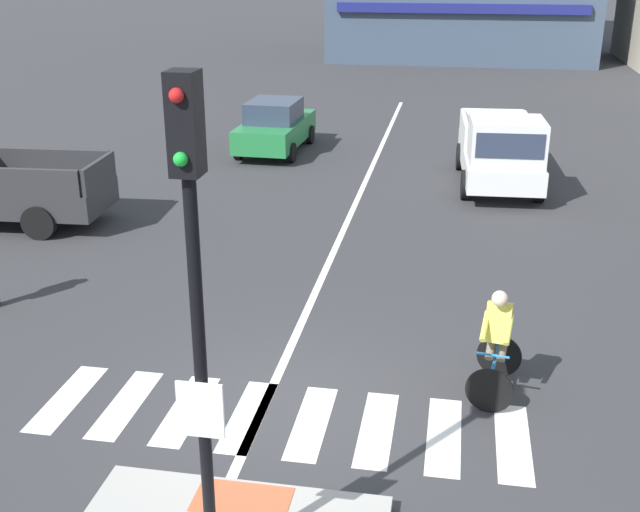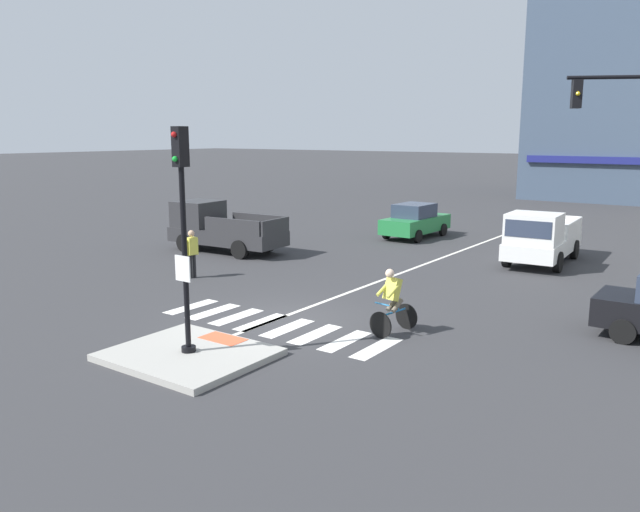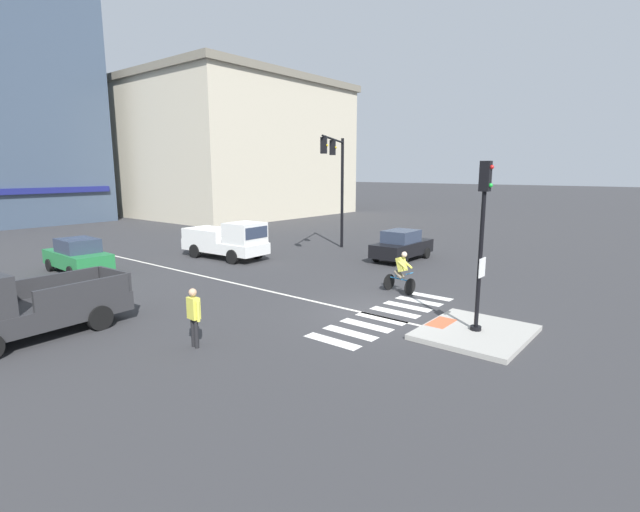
# 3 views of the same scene
# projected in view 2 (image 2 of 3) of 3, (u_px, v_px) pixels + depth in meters

# --- Properties ---
(ground_plane) EXTENTS (300.00, 300.00, 0.00)m
(ground_plane) POSITION_uv_depth(u_px,v_px,m) (284.00, 322.00, 16.75)
(ground_plane) COLOR #333335
(traffic_island) EXTENTS (3.34, 2.88, 0.15)m
(traffic_island) POSITION_uv_depth(u_px,v_px,m) (189.00, 355.00, 14.04)
(traffic_island) COLOR #A3A099
(traffic_island) RESTS_ON ground
(tactile_pad_front) EXTENTS (1.10, 0.60, 0.01)m
(tactile_pad_front) POSITION_uv_depth(u_px,v_px,m) (223.00, 339.00, 14.89)
(tactile_pad_front) COLOR #DB5B38
(tactile_pad_front) RESTS_ON traffic_island
(signal_pole) EXTENTS (0.44, 0.38, 4.91)m
(signal_pole) POSITION_uv_depth(u_px,v_px,m) (183.00, 220.00, 13.45)
(signal_pole) COLOR black
(signal_pole) RESTS_ON traffic_island
(crosswalk_stripe_a) EXTENTS (0.44, 1.80, 0.01)m
(crosswalk_stripe_a) POSITION_uv_depth(u_px,v_px,m) (191.00, 307.00, 18.20)
(crosswalk_stripe_a) COLOR silver
(crosswalk_stripe_a) RESTS_ON ground
(crosswalk_stripe_b) EXTENTS (0.44, 1.80, 0.01)m
(crosswalk_stripe_b) POSITION_uv_depth(u_px,v_px,m) (213.00, 312.00, 17.69)
(crosswalk_stripe_b) COLOR silver
(crosswalk_stripe_b) RESTS_ON ground
(crosswalk_stripe_c) EXTENTS (0.44, 1.80, 0.01)m
(crosswalk_stripe_c) POSITION_uv_depth(u_px,v_px,m) (237.00, 317.00, 17.19)
(crosswalk_stripe_c) COLOR silver
(crosswalk_stripe_c) RESTS_ON ground
(crosswalk_stripe_d) EXTENTS (0.44, 1.80, 0.01)m
(crosswalk_stripe_d) POSITION_uv_depth(u_px,v_px,m) (261.00, 322.00, 16.69)
(crosswalk_stripe_d) COLOR silver
(crosswalk_stripe_d) RESTS_ON ground
(crosswalk_stripe_e) EXTENTS (0.44, 1.80, 0.01)m
(crosswalk_stripe_e) POSITION_uv_depth(u_px,v_px,m) (287.00, 328.00, 16.19)
(crosswalk_stripe_e) COLOR silver
(crosswalk_stripe_e) RESTS_ON ground
(crosswalk_stripe_f) EXTENTS (0.44, 1.80, 0.01)m
(crosswalk_stripe_f) POSITION_uv_depth(u_px,v_px,m) (315.00, 334.00, 15.68)
(crosswalk_stripe_f) COLOR silver
(crosswalk_stripe_f) RESTS_ON ground
(crosswalk_stripe_g) EXTENTS (0.44, 1.80, 0.01)m
(crosswalk_stripe_g) POSITION_uv_depth(u_px,v_px,m) (345.00, 341.00, 15.18)
(crosswalk_stripe_g) COLOR silver
(crosswalk_stripe_g) RESTS_ON ground
(crosswalk_stripe_h) EXTENTS (0.44, 1.80, 0.01)m
(crosswalk_stripe_h) POSITION_uv_depth(u_px,v_px,m) (377.00, 348.00, 14.68)
(crosswalk_stripe_h) COLOR silver
(crosswalk_stripe_h) RESTS_ON ground
(lane_centre_line) EXTENTS (0.14, 28.00, 0.01)m
(lane_centre_line) POSITION_uv_depth(u_px,v_px,m) (436.00, 260.00, 24.92)
(lane_centre_line) COLOR silver
(lane_centre_line) RESTS_ON ground
(car_green_westbound_distant) EXTENTS (1.95, 4.16, 1.64)m
(car_green_westbound_distant) POSITION_uv_depth(u_px,v_px,m) (415.00, 221.00, 30.26)
(car_green_westbound_distant) COLOR #237A3D
(car_green_westbound_distant) RESTS_ON ground
(pickup_truck_charcoal_cross_left) EXTENTS (5.20, 2.28, 2.08)m
(pickup_truck_charcoal_cross_left) POSITION_uv_depth(u_px,v_px,m) (218.00, 228.00, 26.74)
(pickup_truck_charcoal_cross_left) COLOR #2D2D30
(pickup_truck_charcoal_cross_left) RESTS_ON ground
(pickup_truck_white_eastbound_far) EXTENTS (2.26, 5.20, 2.08)m
(pickup_truck_white_eastbound_far) POSITION_uv_depth(u_px,v_px,m) (540.00, 239.00, 23.95)
(pickup_truck_white_eastbound_far) COLOR white
(pickup_truck_white_eastbound_far) RESTS_ON ground
(cyclist) EXTENTS (0.82, 1.18, 1.68)m
(cyclist) POSITION_uv_depth(u_px,v_px,m) (393.00, 300.00, 15.57)
(cyclist) COLOR black
(cyclist) RESTS_ON ground
(pedestrian_at_curb_left) EXTENTS (0.25, 0.55, 1.67)m
(pedestrian_at_curb_left) POSITION_uv_depth(u_px,v_px,m) (192.00, 250.00, 21.69)
(pedestrian_at_curb_left) COLOR black
(pedestrian_at_curb_left) RESTS_ON ground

